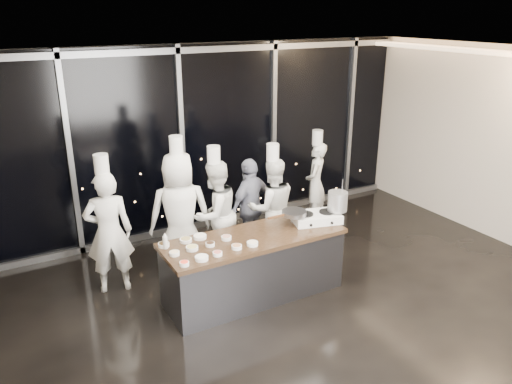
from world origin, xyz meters
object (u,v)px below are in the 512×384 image
at_px(stove, 316,217).
at_px(frying_pan, 294,213).
at_px(chef_far_left, 109,231).
at_px(chef_right, 272,207).
at_px(stock_pot, 338,201).
at_px(guest, 251,206).
at_px(demo_counter, 254,266).
at_px(chef_side, 316,182).
at_px(chef_left, 180,213).
at_px(chef_center, 215,214).

distance_m(stove, frying_pan, 0.35).
distance_m(chef_far_left, chef_right, 2.49).
xyz_separation_m(stove, chef_right, (-0.15, 0.95, -0.15)).
relative_size(stock_pot, guest, 0.18).
bearing_deg(demo_counter, stove, -0.44).
xyz_separation_m(stove, chef_far_left, (-2.63, 1.12, -0.08)).
distance_m(guest, chef_side, 1.63).
bearing_deg(chef_left, demo_counter, 130.12).
bearing_deg(frying_pan, chef_right, 93.36).
height_order(stove, chef_center, chef_center).
relative_size(chef_far_left, guest, 1.26).
bearing_deg(stove, chef_left, 159.19).
xyz_separation_m(demo_counter, chef_far_left, (-1.63, 1.11, 0.44)).
bearing_deg(chef_side, stove, 9.96).
xyz_separation_m(demo_counter, frying_pan, (0.67, 0.07, 0.62)).
xyz_separation_m(chef_far_left, chef_left, (1.04, 0.02, 0.05)).
xyz_separation_m(demo_counter, chef_left, (-0.59, 1.14, 0.48)).
height_order(chef_far_left, chef_right, chef_far_left).
distance_m(chef_far_left, chef_left, 1.04).
bearing_deg(stock_pot, chef_side, 62.80).
height_order(chef_far_left, chef_left, chef_left).
distance_m(stove, chef_far_left, 2.86).
height_order(frying_pan, chef_right, chef_right).
xyz_separation_m(frying_pan, chef_center, (-0.72, 1.02, -0.23)).
bearing_deg(stove, chef_right, 113.83).
bearing_deg(stock_pot, chef_center, 138.77).
bearing_deg(chef_side, frying_pan, 1.87).
xyz_separation_m(demo_counter, chef_side, (2.20, 1.67, 0.33)).
bearing_deg(chef_center, chef_right, 152.01).
relative_size(stove, chef_side, 0.43).
bearing_deg(guest, chef_far_left, -18.98).
xyz_separation_m(chef_center, chef_right, (0.90, -0.15, -0.02)).
relative_size(chef_right, chef_side, 1.05).
xyz_separation_m(stove, chef_left, (-1.59, 1.14, -0.03)).
relative_size(chef_far_left, chef_side, 1.13).
bearing_deg(chef_far_left, frying_pan, 168.09).
height_order(chef_left, chef_center, chef_left).
distance_m(frying_pan, stock_pot, 0.66).
xyz_separation_m(stove, stock_pot, (0.30, -0.09, 0.21)).
distance_m(chef_center, chef_right, 0.92).
bearing_deg(chef_center, demo_counter, 74.04).
bearing_deg(chef_side, chef_right, -16.19).
bearing_deg(stock_pot, stove, 163.68).
bearing_deg(stove, chef_side, 69.24).
height_order(chef_left, chef_right, chef_left).
bearing_deg(stove, stock_pot, -1.40).
xyz_separation_m(guest, chef_right, (0.22, -0.28, 0.03)).
bearing_deg(chef_left, chef_right, -175.13).
height_order(stock_pot, chef_far_left, chef_far_left).
relative_size(chef_center, chef_right, 1.03).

